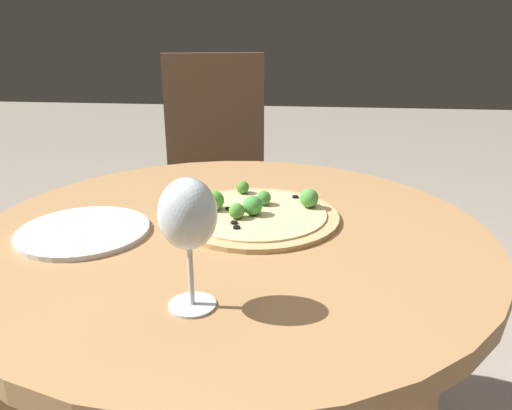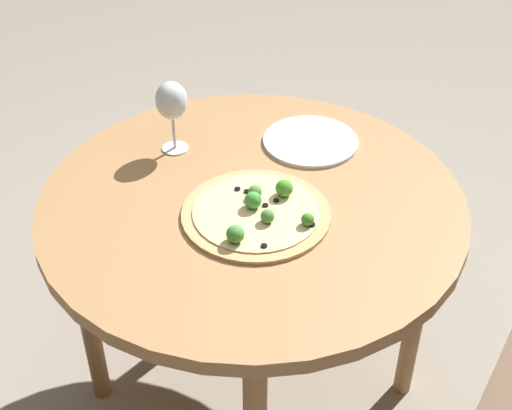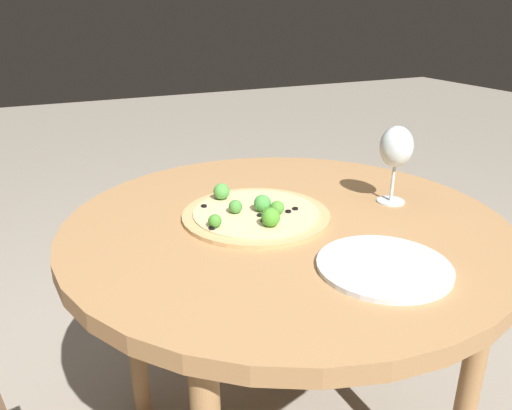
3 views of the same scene
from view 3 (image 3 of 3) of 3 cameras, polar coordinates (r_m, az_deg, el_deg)
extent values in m
cylinder|color=#A87A4C|center=(1.15, 3.39, -2.52)|extent=(1.01, 1.01, 0.04)
cylinder|color=#A87A4C|center=(1.32, 23.01, -19.45)|extent=(0.05, 0.05, 0.68)
cylinder|color=#A87A4C|center=(1.70, 7.47, -7.68)|extent=(0.05, 0.05, 0.68)
cylinder|color=#A87A4C|center=(1.50, -13.79, -12.55)|extent=(0.05, 0.05, 0.68)
cylinder|color=tan|center=(1.16, 0.00, -1.15)|extent=(0.34, 0.34, 0.01)
cylinder|color=beige|center=(1.15, 0.00, -0.83)|extent=(0.29, 0.29, 0.00)
sphere|color=#478C39|center=(1.14, -2.37, -0.19)|extent=(0.03, 0.03, 0.03)
sphere|color=#4D9840|center=(1.22, -3.97, 1.56)|extent=(0.04, 0.04, 0.04)
sphere|color=#4D9231|center=(1.13, 2.44, -0.30)|extent=(0.03, 0.03, 0.03)
sphere|color=#4C9A2C|center=(1.07, 1.69, -1.41)|extent=(0.04, 0.04, 0.04)
sphere|color=#46892F|center=(1.07, -4.70, -1.86)|extent=(0.03, 0.03, 0.03)
sphere|color=green|center=(1.15, 0.74, 0.21)|extent=(0.04, 0.04, 0.04)
sphere|color=#4D882D|center=(1.15, 0.66, 0.00)|extent=(0.03, 0.03, 0.03)
cylinder|color=black|center=(1.07, -5.07, -2.64)|extent=(0.01, 0.01, 0.00)
cylinder|color=black|center=(1.13, 0.45, -1.16)|extent=(0.01, 0.01, 0.00)
cylinder|color=black|center=(1.17, 4.50, -0.42)|extent=(0.01, 0.01, 0.00)
cylinder|color=black|center=(1.10, 0.86, -1.77)|extent=(0.01, 0.01, 0.00)
cylinder|color=black|center=(1.19, -5.97, -0.11)|extent=(0.01, 0.01, 0.00)
cylinder|color=black|center=(1.15, 3.71, -0.74)|extent=(0.01, 0.01, 0.00)
cylinder|color=silver|center=(1.29, 15.13, 0.43)|extent=(0.07, 0.07, 0.00)
cylinder|color=silver|center=(1.28, 15.33, 2.36)|extent=(0.01, 0.01, 0.09)
ellipsoid|color=silver|center=(1.25, 15.76, 6.44)|extent=(0.08, 0.08, 0.10)
cylinder|color=silver|center=(0.97, 14.40, -6.79)|extent=(0.25, 0.25, 0.01)
camera|label=1|loc=(1.77, 29.15, 16.92)|focal=35.00mm
camera|label=2|loc=(2.01, -44.73, 32.38)|focal=50.00mm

